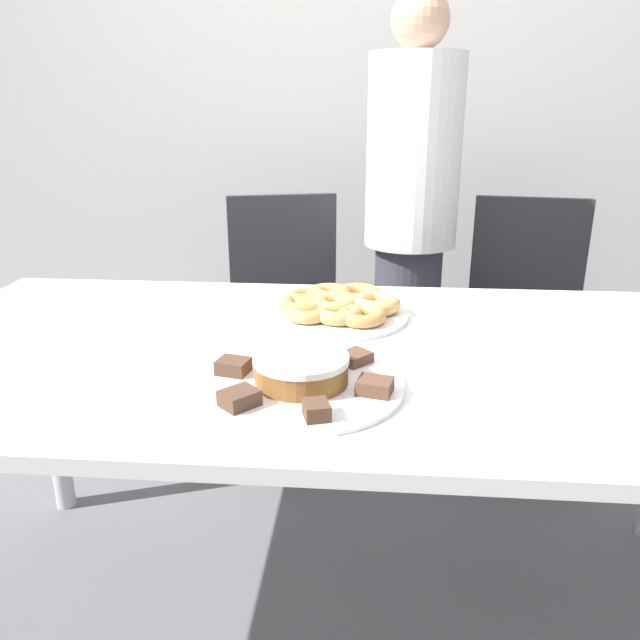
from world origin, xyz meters
name	(u,v)px	position (x,y,z in m)	size (l,w,h in m)	color
ground_plane	(339,622)	(0.00, 0.00, 0.00)	(12.00, 12.00, 0.00)	slate
wall_back	(362,84)	(0.00, 1.57, 1.30)	(8.00, 0.05, 2.60)	beige
table	(342,379)	(0.00, 0.00, 0.67)	(1.93, 0.94, 0.74)	silver
person_standing	(410,228)	(0.19, 0.90, 0.83)	(0.31, 0.31, 1.56)	#383842
office_chair_left	(289,333)	(-0.23, 0.87, 0.44)	(0.54, 0.54, 0.92)	black
office_chair_right	(523,339)	(0.60, 0.87, 0.44)	(0.50, 0.50, 0.92)	black
plate_cake	(302,385)	(-0.06, -0.20, 0.75)	(0.37, 0.37, 0.01)	white
plate_donuts	(334,314)	(-0.03, 0.20, 0.75)	(0.36, 0.36, 0.01)	white
frosted_cake	(301,369)	(-0.06, -0.20, 0.78)	(0.17, 0.17, 0.05)	brown
lamington_0	(375,386)	(0.07, -0.23, 0.76)	(0.07, 0.06, 0.03)	brown
lamington_1	(355,358)	(0.03, -0.10, 0.76)	(0.07, 0.08, 0.02)	brown
lamington_2	(290,349)	(-0.10, -0.07, 0.76)	(0.05, 0.06, 0.02)	brown
lamington_3	(233,366)	(-0.20, -0.17, 0.76)	(0.07, 0.06, 0.03)	#513828
lamington_4	(239,398)	(-0.16, -0.30, 0.77)	(0.08, 0.08, 0.03)	#513828
lamington_5	(316,410)	(-0.03, -0.33, 0.76)	(0.05, 0.06, 0.03)	#513828
donut_0	(334,305)	(-0.03, 0.20, 0.77)	(0.11, 0.11, 0.04)	tan
donut_1	(329,294)	(-0.05, 0.28, 0.77)	(0.11, 0.11, 0.04)	tan
donut_2	(308,299)	(-0.10, 0.25, 0.77)	(0.11, 0.11, 0.03)	#C68447
donut_3	(304,305)	(-0.10, 0.20, 0.77)	(0.12, 0.12, 0.03)	#C68447
donut_4	(308,313)	(-0.09, 0.14, 0.77)	(0.10, 0.10, 0.03)	tan
donut_5	(338,314)	(-0.02, 0.14, 0.77)	(0.11, 0.11, 0.03)	tan
donut_6	(362,316)	(0.04, 0.13, 0.77)	(0.11, 0.11, 0.03)	#D18E4C
donut_7	(375,304)	(0.07, 0.22, 0.77)	(0.12, 0.12, 0.04)	#E5AD66
donut_8	(357,295)	(0.02, 0.28, 0.77)	(0.13, 0.13, 0.04)	#D18E4C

